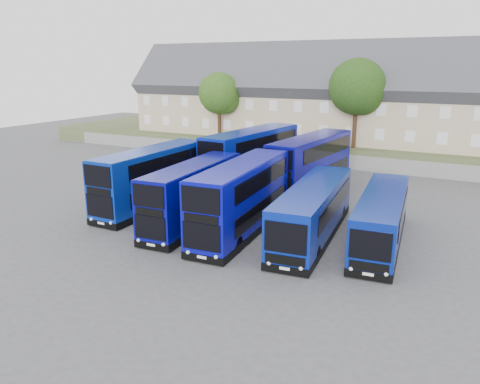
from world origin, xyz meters
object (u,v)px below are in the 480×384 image
Objects in this scene: tree_west at (221,95)px; tree_mid at (359,89)px; dd_front_mid at (193,196)px; coach_east_a at (313,212)px; dd_front_left at (152,179)px.

tree_west is 0.83× the size of tree_mid.
tree_mid is at bearing 74.57° from dd_front_mid.
tree_mid is (-3.15, 22.38, 6.44)m from coach_east_a.
tree_west is at bearing -178.21° from tree_mid.
dd_front_left reaches higher than dd_front_mid.
dd_front_mid is at bearing -64.16° from tree_west.
coach_east_a is 29.58m from tree_west.
tree_mid reaches higher than tree_west.
tree_mid is (16.00, 0.50, 1.02)m from tree_west.
tree_west is at bearing 125.44° from coach_east_a.
dd_front_mid is 7.99m from coach_east_a.
dd_front_mid is 26.40m from tree_west.
tree_mid is (9.64, 21.87, 5.90)m from dd_front_left.
dd_front_mid is (4.94, -1.95, -0.16)m from dd_front_left.
tree_west is at bearing 111.59° from dd_front_mid.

